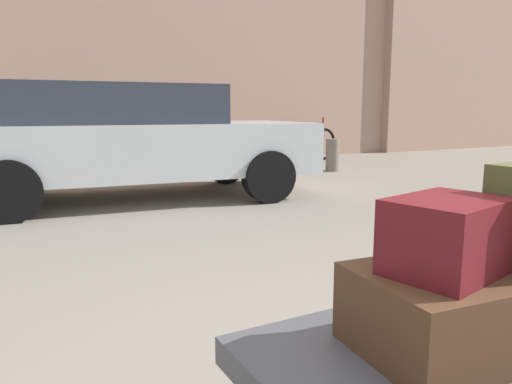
{
  "coord_description": "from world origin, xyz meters",
  "views": [
    {
      "loc": [
        -1.2,
        -1.0,
        1.12
      ],
      "look_at": [
        0.0,
        1.2,
        0.69
      ],
      "focal_mm": 33.68,
      "sensor_mm": 36.0,
      "label": 1
    }
  ],
  "objects": [
    {
      "name": "suitcase_brown_rear_left",
      "position": [
        0.03,
        -0.01,
        0.47
      ],
      "size": [
        0.58,
        0.51,
        0.27
      ],
      "primitive_type": "cube",
      "rotation": [
        0.0,
        0.0,
        -0.1
      ],
      "color": "#51331E",
      "rests_on": "luggage_cart"
    },
    {
      "name": "bicycle_leaning",
      "position": [
        4.91,
        7.75,
        0.37
      ],
      "size": [
        1.73,
        0.45,
        0.96
      ],
      "color": "black",
      "rests_on": "ground_plane"
    },
    {
      "name": "parked_car",
      "position": [
        0.34,
        5.03,
        0.76
      ],
      "size": [
        4.48,
        2.3,
        1.42
      ],
      "color": "silver",
      "rests_on": "ground_plane"
    },
    {
      "name": "bollard_kerb_mid",
      "position": [
        4.3,
        6.12,
        0.3
      ],
      "size": [
        0.24,
        0.24,
        0.6
      ],
      "primitive_type": "cylinder",
      "color": "#72665B",
      "rests_on": "ground_plane"
    },
    {
      "name": "luggage_cart",
      "position": [
        0.0,
        0.0,
        0.27
      ],
      "size": [
        1.16,
        0.87,
        0.34
      ],
      "color": "#4C4C51",
      "rests_on": "ground_plane"
    },
    {
      "name": "bollard_kerb_near",
      "position": [
        2.98,
        6.12,
        0.3
      ],
      "size": [
        0.24,
        0.24,
        0.6
      ],
      "primitive_type": "cylinder",
      "color": "#72665B",
      "rests_on": "ground_plane"
    },
    {
      "name": "duffel_bag_maroon_topmost_pile",
      "position": [
        0.03,
        -0.01,
        0.73
      ],
      "size": [
        0.43,
        0.36,
        0.24
      ],
      "primitive_type": "cube",
      "rotation": [
        0.0,
        0.0,
        0.21
      ],
      "color": "maroon",
      "rests_on": "suitcase_brown_rear_left"
    }
  ]
}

